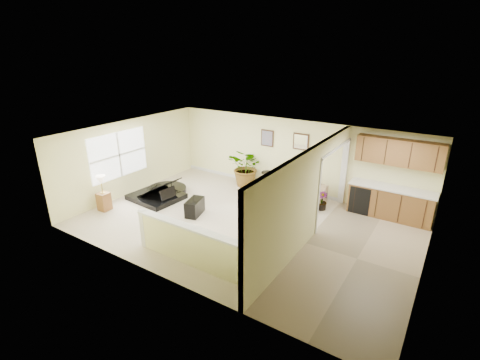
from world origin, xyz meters
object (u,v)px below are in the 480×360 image
Objects in this scene: palm_plant at (247,168)px; accent_table at (268,178)px; loveseat at (301,193)px; lamp_stand at (103,196)px; piano_bench at (195,207)px; small_plant at (321,202)px; piano at (157,180)px.

accent_table is at bearing 6.14° from palm_plant.
loveseat is 6.14m from lamp_stand.
loveseat is at bearing 47.84° from piano_bench.
loveseat is 2.44× the size of accent_table.
palm_plant is 2.45× the size of small_plant.
palm_plant is at bearing 171.81° from small_plant.
accent_table is 0.46× the size of palm_plant.
small_plant is (2.17, -0.51, -0.17)m from accent_table.
piano is at bearing -136.60° from accent_table.
small_plant is at bearing -8.19° from palm_plant.
loveseat is at bearing 32.35° from piano.
small_plant is at bearing 27.29° from piano.
piano reaches higher than loveseat.
palm_plant is (-2.22, 0.29, 0.36)m from loveseat.
accent_table is 1.13× the size of small_plant.
piano is 4.69m from loveseat.
accent_table is at bearing 166.71° from small_plant.
piano reaches higher than small_plant.
small_plant is 6.67m from lamp_stand.
lamp_stand reaches higher than piano_bench.
lamp_stand is at bearing -146.72° from small_plant.
piano_bench is 3.87m from small_plant.
piano_bench is (1.85, -0.34, -0.38)m from piano.
palm_plant reaches higher than small_plant.
palm_plant is 3.02m from small_plant.
piano reaches higher than lamp_stand.
piano is 2.79× the size of piano_bench.
piano is 3.14m from palm_plant.
lamp_stand is (-2.61, -4.08, -0.22)m from palm_plant.
loveseat is 2.74× the size of small_plant.
piano is at bearing -157.15° from small_plant.
loveseat reaches higher than small_plant.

